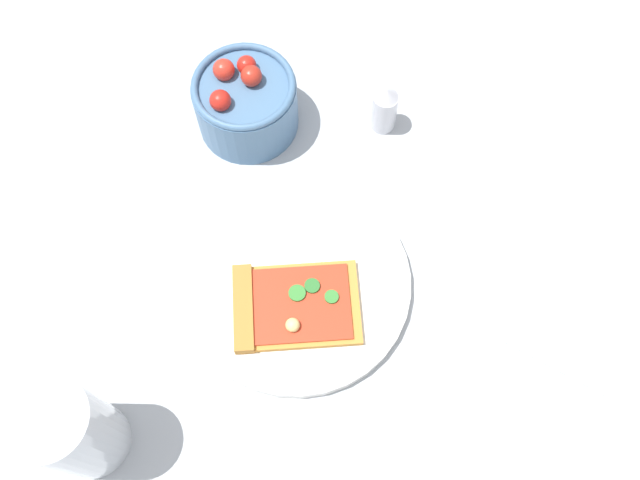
{
  "coord_description": "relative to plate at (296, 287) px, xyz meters",
  "views": [
    {
      "loc": [
        -0.2,
        -0.15,
        0.71
      ],
      "look_at": [
        0.05,
        -0.0,
        0.03
      ],
      "focal_mm": 39.24,
      "sensor_mm": 36.0,
      "label": 1
    }
  ],
  "objects": [
    {
      "name": "salad_bowl",
      "position": [
        0.15,
        0.16,
        0.03
      ],
      "size": [
        0.12,
        0.12,
        0.09
      ],
      "color": "#4C7299",
      "rests_on": "ground_plane"
    },
    {
      "name": "ground_plane",
      "position": [
        0.0,
        0.0,
        -0.01
      ],
      "size": [
        2.4,
        2.4,
        0.0
      ],
      "primitive_type": "plane",
      "color": "#B2B7BC",
      "rests_on": "ground"
    },
    {
      "name": "soda_glass",
      "position": [
        -0.24,
        0.09,
        0.06
      ],
      "size": [
        0.07,
        0.07,
        0.14
      ],
      "color": "silver",
      "rests_on": "ground_plane"
    },
    {
      "name": "plate",
      "position": [
        0.0,
        0.0,
        0.0
      ],
      "size": [
        0.24,
        0.24,
        0.01
      ],
      "primitive_type": "cylinder",
      "color": "white",
      "rests_on": "ground_plane"
    },
    {
      "name": "pepper_shaker",
      "position": [
        0.23,
        0.02,
        0.03
      ],
      "size": [
        0.03,
        0.03,
        0.07
      ],
      "color": "silver",
      "rests_on": "ground_plane"
    },
    {
      "name": "paper_napkin",
      "position": [
        0.11,
        -0.26,
        -0.01
      ],
      "size": [
        0.1,
        0.15,
        0.0
      ],
      "primitive_type": "cube",
      "rotation": [
        0.0,
        0.0,
        0.01
      ],
      "color": "white",
      "rests_on": "ground_plane"
    },
    {
      "name": "pizza_slice_main",
      "position": [
        -0.03,
        -0.01,
        0.01
      ],
      "size": [
        0.15,
        0.16,
        0.02
      ],
      "color": "gold",
      "rests_on": "plate"
    }
  ]
}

